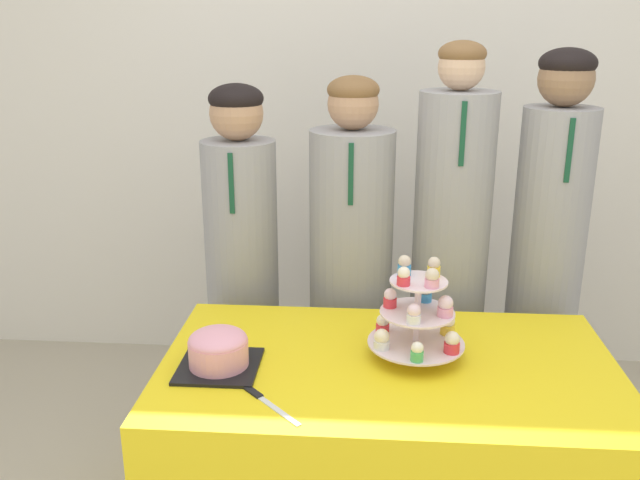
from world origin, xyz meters
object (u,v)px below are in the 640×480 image
student_0 (243,278)px  student_2 (449,270)px  cake_knife (262,399)px  student_1 (350,283)px  student_3 (545,270)px  cupcake_stand (418,315)px  round_cake (218,349)px

student_0 → student_2: bearing=0.0°
cake_knife → student_1: 0.90m
student_1 → student_3: size_ratio=0.94×
cupcake_stand → student_0: bearing=137.3°
student_1 → student_2: 0.38m
round_cake → student_3: 1.31m
student_1 → student_2: size_ratio=0.93×
student_0 → student_3: (1.16, 0.00, 0.07)m
student_0 → cupcake_stand: bearing=-42.7°
round_cake → student_1: size_ratio=0.16×
cupcake_stand → student_3: (0.52, 0.59, -0.06)m
student_1 → student_3: 0.74m
cupcake_stand → student_0: size_ratio=0.21×
student_0 → student_3: size_ratio=0.92×
cake_knife → student_2: (0.59, 0.87, 0.06)m
student_1 → student_3: bearing=-0.0°
cake_knife → cupcake_stand: size_ratio=0.61×
student_2 → student_3: size_ratio=1.01×
round_cake → student_0: student_0 is taller
student_0 → cake_knife: bearing=-76.2°
cake_knife → student_3: bearing=89.0°
cupcake_stand → student_2: (0.16, 0.59, -0.07)m
student_2 → student_1: bearing=180.0°
student_2 → student_3: (0.36, -0.00, 0.01)m
round_cake → cupcake_stand: bearing=10.9°
student_1 → student_2: bearing=-0.0°
cake_knife → student_3: student_3 is taller
student_2 → student_3: bearing=-0.0°
cake_knife → student_1: student_1 is taller
student_0 → student_2: (0.80, 0.00, 0.06)m
cupcake_stand → student_0: 0.89m
cake_knife → cupcake_stand: (0.43, 0.28, 0.14)m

